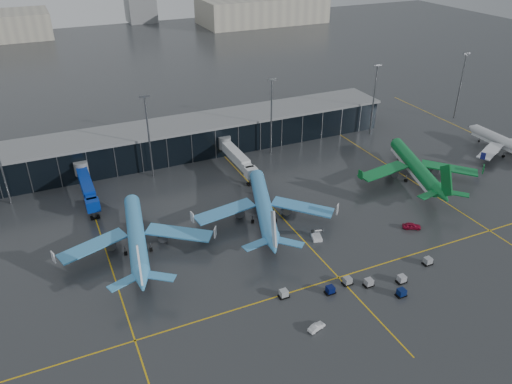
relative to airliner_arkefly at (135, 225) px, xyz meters
name	(u,v)px	position (x,y,z in m)	size (l,w,h in m)	color
ground	(268,252)	(27.77, -14.37, -6.57)	(600.00, 600.00, 0.00)	#282B2D
terminal_pier	(187,138)	(27.77, 47.63, -1.15)	(142.00, 17.00, 10.70)	black
jet_bridges	(87,186)	(-7.23, 28.62, -2.02)	(94.00, 27.50, 7.20)	#595B60
flood_masts	(213,124)	(32.77, 35.63, 7.24)	(203.00, 0.50, 25.50)	#595B60
distant_hangars	(165,15)	(77.71, 255.71, 2.22)	(260.00, 71.00, 22.00)	#B2AD99
taxi_lines	(285,221)	(37.77, -3.76, -6.56)	(220.00, 120.00, 0.02)	gold
airliner_arkefly	(135,225)	(0.00, 0.00, 0.00)	(37.55, 42.77, 13.14)	#4097D3
airliner_klm_near	(263,196)	(33.07, -0.21, 0.11)	(38.16, 43.46, 13.36)	#3F91CF
airliner_aer_lingus	(416,158)	(84.10, 1.58, 0.15)	(38.41, 43.74, 13.44)	#0D6F31
airliner_ba	(509,138)	(123.70, 2.90, -0.76)	(33.23, 37.84, 11.63)	silver
baggage_carts	(367,283)	(41.73, -34.18, -5.81)	(37.27, 11.42, 1.70)	black
mobile_airstair	(317,236)	(41.02, -14.35, -5.80)	(3.02, 3.70, 3.45)	silver
service_van_red	(412,226)	(65.36, -20.35, -5.79)	(1.84, 4.58, 1.56)	maroon
service_van_white	(316,327)	(25.27, -40.95, -5.95)	(1.32, 3.80, 1.25)	silver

